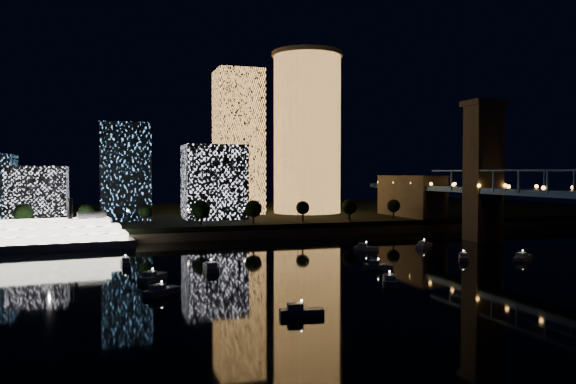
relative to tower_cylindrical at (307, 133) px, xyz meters
name	(u,v)px	position (x,y,z in m)	size (l,w,h in m)	color
ground	(387,275)	(-28.75, -134.61, -43.41)	(520.00, 520.00, 0.00)	black
far_bank	(237,215)	(-28.75, 25.39, -40.91)	(420.00, 160.00, 5.00)	black
seawall	(283,233)	(-28.75, -52.61, -41.91)	(420.00, 6.00, 3.00)	#6B5E4C
tower_cylindrical	(307,133)	(0.00, 0.00, 0.00)	(34.00, 34.00, 76.57)	#FFA951
tower_rectangular	(238,142)	(-32.46, 5.49, -4.80)	(21.13, 21.13, 67.22)	#FFA951
midrise_blocks	(115,181)	(-88.79, -15.97, -22.69)	(107.96, 30.05, 39.26)	white
riverboat	(40,237)	(-111.94, -64.35, -39.13)	(56.21, 16.32, 16.70)	silver
motorboats	(347,267)	(-35.07, -125.61, -42.60)	(111.53, 74.90, 2.78)	silver
esplanade_trees	(185,210)	(-64.65, -46.61, -32.94)	(166.14, 7.00, 9.00)	black
street_lamps	(188,213)	(-62.75, -40.61, -34.39)	(132.70, 0.70, 5.65)	black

